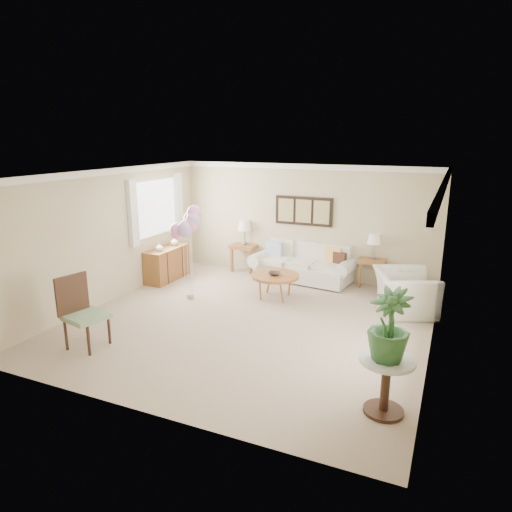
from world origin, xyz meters
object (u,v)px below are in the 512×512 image
Objects in this scene: sofa at (304,266)px; armchair at (405,292)px; coffee_table at (275,276)px; accent_chair at (81,310)px; balloon_cluster at (189,223)px.

armchair is (2.32, -1.11, 0.04)m from sofa.
coffee_table is 0.83× the size of armchair.
balloon_cluster is at bearing 80.89° from accent_chair.
accent_chair reaches higher than armchair.
sofa is 2.07× the size of armchair.
sofa is 1.40m from coffee_table.
sofa is 2.13× the size of accent_chair.
balloon_cluster reaches higher than armchair.
accent_chair is at bearing -99.11° from balloon_cluster.
coffee_table is at bearing 76.34° from armchair.
accent_chair is at bearing -114.22° from sofa.
balloon_cluster is at bearing -154.16° from coffee_table.
balloon_cluster reaches higher than coffee_table.
balloon_cluster is (-1.68, -2.12, 1.22)m from sofa.
coffee_table is 2.02m from balloon_cluster.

